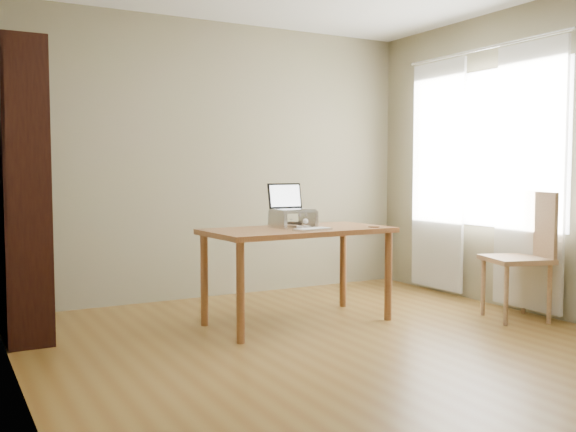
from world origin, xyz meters
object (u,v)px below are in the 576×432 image
Objects in this scene: desk at (298,240)px; keyboard at (312,229)px; laptop at (290,204)px; chair at (523,250)px; bookshelf at (21,192)px; cat at (292,220)px.

desk is 4.74× the size of keyboard.
laptop is 1.93m from chair.
bookshelf is 2.08m from desk.
desk is (1.94, -0.63, -0.39)m from bookshelf.
chair is at bearing -30.63° from laptop.
chair is (1.67, -0.86, -0.25)m from cat.
chair is at bearing -26.94° from desk.
cat is at bearing 78.73° from keyboard.
bookshelf is at bearing 162.84° from laptop.
laptop is at bearing 170.48° from chair.
cat is (0.00, 0.11, 0.15)m from desk.
keyboard is (0.00, -0.35, -0.18)m from laptop.
cat is at bearing 171.04° from chair.
desk is at bearing 79.56° from keyboard.
laptop is 0.31× the size of chair.
desk is 3.17× the size of cat.
laptop is at bearing -14.34° from bookshelf.
chair reaches higher than cat.
bookshelf reaches higher than chair.
desk is at bearing 174.18° from chair.
laptop reaches higher than keyboard.
keyboard is at bearing -23.66° from bookshelf.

